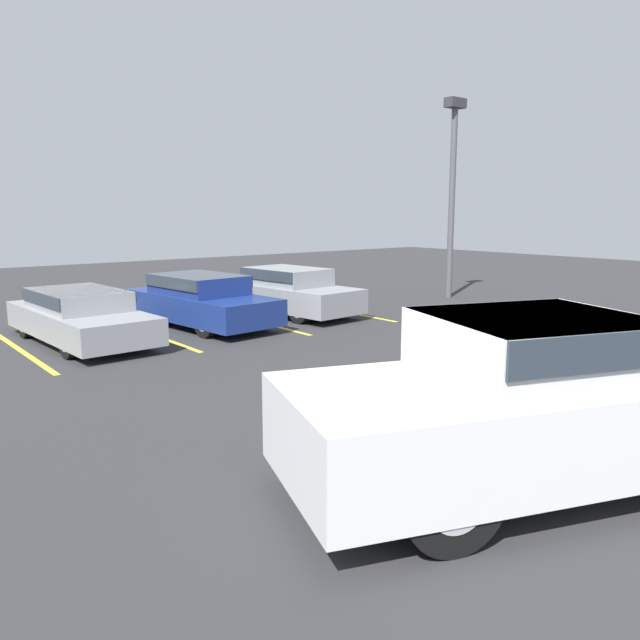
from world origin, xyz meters
name	(u,v)px	position (x,y,z in m)	size (l,w,h in m)	color
ground_plane	(528,450)	(0.00, 0.00, 0.00)	(60.00, 60.00, 0.00)	#2D2D30
stall_stripe_a	(18,348)	(-3.35, 9.82, 0.00)	(0.12, 5.44, 0.01)	yellow
stall_stripe_b	(146,332)	(-0.55, 9.82, 0.00)	(0.12, 5.44, 0.01)	yellow
stall_stripe_c	(247,319)	(2.24, 9.82, 0.00)	(0.12, 5.44, 0.01)	yellow
stall_stripe_d	(329,309)	(5.04, 9.82, 0.00)	(0.12, 5.44, 0.01)	yellow
pickup_truck	(556,400)	(-0.58, -0.65, 0.90)	(6.08, 3.87, 1.80)	white
parked_sedan_a	(80,314)	(-2.10, 9.63, 0.61)	(1.94, 4.65, 1.14)	gray
parked_sedan_b	(200,299)	(0.86, 9.77, 0.68)	(2.17, 4.62, 1.27)	navy
parked_sedan_c	(289,290)	(3.57, 9.80, 0.68)	(2.09, 4.40, 1.28)	gray
light_post	(452,181)	(9.70, 9.30, 3.76)	(0.70, 0.36, 6.29)	#515156
traffic_cone	(602,367)	(3.49, 0.92, 0.29)	(0.39, 0.39, 0.62)	black
wheel_stop_curb	(66,314)	(-1.35, 13.26, 0.07)	(1.95, 0.20, 0.14)	#B7B2A8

